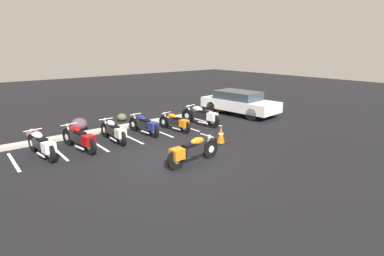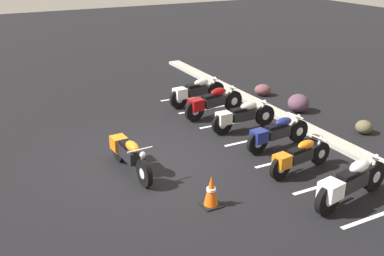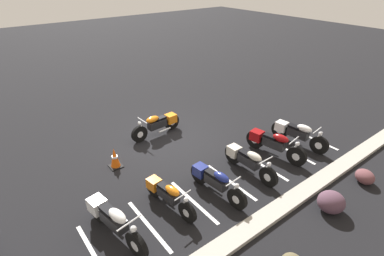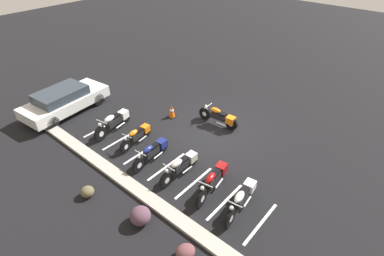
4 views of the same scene
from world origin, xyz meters
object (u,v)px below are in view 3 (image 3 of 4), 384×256
at_px(landscape_rock_0, 365,177).
at_px(traffic_cone, 115,158).
at_px(parked_bike_5, 112,219).
at_px(parked_bike_2, 247,160).
at_px(landscape_rock_2, 331,202).
at_px(parked_bike_1, 272,143).
at_px(parked_bike_3, 215,181).
at_px(motorcycle_orange_featured, 158,124).
at_px(parked_bike_4, 167,194).
at_px(parked_bike_0, 296,133).

bearing_deg(landscape_rock_0, traffic_cone, -43.52).
relative_size(parked_bike_5, traffic_cone, 3.31).
bearing_deg(parked_bike_5, parked_bike_2, 77.45).
bearing_deg(landscape_rock_2, parked_bike_1, -108.49).
relative_size(parked_bike_1, landscape_rock_2, 3.14).
bearing_deg(parked_bike_3, motorcycle_orange_featured, 166.63).
relative_size(motorcycle_orange_featured, parked_bike_3, 1.03).
xyz_separation_m(parked_bike_1, landscape_rock_2, (0.91, 2.72, -0.18)).
height_order(parked_bike_2, parked_bike_5, parked_bike_5).
bearing_deg(landscape_rock_2, parked_bike_3, -50.79).
relative_size(parked_bike_4, landscape_rock_2, 2.74).
height_order(parked_bike_1, parked_bike_4, parked_bike_1).
xyz_separation_m(parked_bike_1, parked_bike_3, (2.88, 0.30, -0.03)).
relative_size(motorcycle_orange_featured, parked_bike_1, 0.96).
bearing_deg(landscape_rock_0, parked_bike_3, -31.60).
distance_m(parked_bike_1, landscape_rock_0, 2.89).
height_order(parked_bike_0, landscape_rock_0, parked_bike_0).
height_order(parked_bike_3, landscape_rock_2, parked_bike_3).
bearing_deg(parked_bike_4, parked_bike_0, 80.94).
distance_m(parked_bike_1, parked_bike_2, 1.42).
relative_size(parked_bike_2, landscape_rock_2, 2.98).
xyz_separation_m(parked_bike_3, traffic_cone, (1.70, -2.92, -0.11)).
xyz_separation_m(landscape_rock_2, traffic_cone, (3.67, -5.33, 0.03)).
height_order(parked_bike_5, landscape_rock_0, parked_bike_5).
bearing_deg(parked_bike_1, parked_bike_2, -92.32).
height_order(motorcycle_orange_featured, landscape_rock_2, motorcycle_orange_featured).
bearing_deg(landscape_rock_2, motorcycle_orange_featured, -77.34).
distance_m(parked_bike_1, landscape_rock_2, 2.87).
bearing_deg(parked_bike_3, parked_bike_5, -101.91).
relative_size(parked_bike_1, parked_bike_3, 1.07).
relative_size(parked_bike_1, parked_bike_4, 1.15).
bearing_deg(motorcycle_orange_featured, parked_bike_4, 57.93).
bearing_deg(traffic_cone, landscape_rock_2, 124.54).
xyz_separation_m(parked_bike_3, landscape_rock_2, (-1.97, 2.42, -0.14)).
xyz_separation_m(parked_bike_0, parked_bike_3, (4.13, 0.23, -0.02)).
xyz_separation_m(parked_bike_0, landscape_rock_2, (2.16, 2.65, -0.17)).
xyz_separation_m(parked_bike_3, landscape_rock_0, (-3.90, 2.40, -0.23)).
height_order(motorcycle_orange_featured, parked_bike_3, motorcycle_orange_featured).
distance_m(parked_bike_0, parked_bike_2, 2.66).
distance_m(parked_bike_4, parked_bike_5, 1.57).
relative_size(motorcycle_orange_featured, parked_bike_4, 1.10).
bearing_deg(traffic_cone, parked_bike_3, 120.22).
bearing_deg(traffic_cone, parked_bike_1, 150.25).
distance_m(parked_bike_1, parked_bike_4, 4.24).
bearing_deg(motorcycle_orange_featured, parked_bike_5, 42.00).
bearing_deg(landscape_rock_0, parked_bike_1, -69.33).
bearing_deg(parked_bike_3, parked_bike_1, 90.74).
height_order(motorcycle_orange_featured, parked_bike_0, parked_bike_0).
relative_size(parked_bike_0, parked_bike_3, 1.05).
bearing_deg(parked_bike_5, motorcycle_orange_featured, 125.71).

